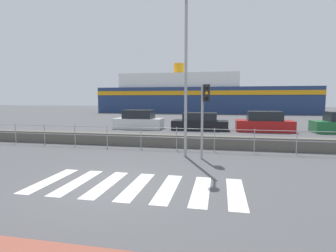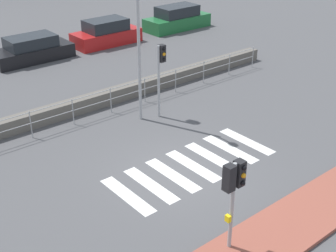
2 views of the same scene
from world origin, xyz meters
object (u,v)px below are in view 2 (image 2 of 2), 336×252
at_px(traffic_light_near, 233,184).
at_px(streetlamp, 141,23).
at_px(parked_car_black, 32,50).
at_px(parked_car_green, 177,19).
at_px(traffic_light_far, 161,65).
at_px(parked_car_red, 106,34).

distance_m(traffic_light_near, streetlamp, 8.28).
bearing_deg(parked_car_black, parked_car_green, 0.00).
xyz_separation_m(traffic_light_near, parked_car_green, (13.19, 17.40, -1.37)).
bearing_deg(traffic_light_far, parked_car_green, 46.61).
height_order(parked_car_black, parked_car_red, parked_car_red).
bearing_deg(traffic_light_far, parked_car_black, 95.40).
distance_m(parked_car_black, parked_car_green, 10.41).
xyz_separation_m(parked_car_black, parked_car_red, (4.79, 0.00, 0.07)).
height_order(streetlamp, parked_car_green, streetlamp).
bearing_deg(parked_car_black, streetlamp, -89.23).
bearing_deg(parked_car_green, parked_car_black, 180.00).
height_order(traffic_light_near, streetlamp, streetlamp).
relative_size(traffic_light_far, parked_car_green, 0.66).
height_order(streetlamp, parked_car_black, streetlamp).
bearing_deg(parked_car_green, traffic_light_near, -127.15).
distance_m(traffic_light_near, parked_car_red, 19.03).
relative_size(traffic_light_far, parked_car_black, 0.69).
height_order(traffic_light_far, parked_car_black, traffic_light_far).
bearing_deg(traffic_light_near, parked_car_green, 52.85).
bearing_deg(streetlamp, parked_car_green, 43.94).
distance_m(streetlamp, parked_car_black, 10.46).
distance_m(traffic_light_far, parked_car_black, 10.18).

